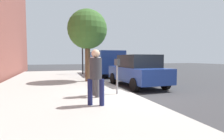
# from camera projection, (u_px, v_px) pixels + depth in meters

# --- Properties ---
(ground_plane) EXTENTS (80.00, 80.00, 0.00)m
(ground_plane) POSITION_uv_depth(u_px,v_px,m) (129.00, 95.00, 7.67)
(ground_plane) COLOR #38383A
(ground_plane) RESTS_ON ground
(sidewalk_slab) EXTENTS (28.00, 6.00, 0.15)m
(sidewalk_slab) POSITION_uv_depth(u_px,v_px,m) (57.00, 98.00, 6.71)
(sidewalk_slab) COLOR #A8A59E
(sidewalk_slab) RESTS_ON ground_plane
(parking_meter) EXTENTS (0.36, 0.12, 1.41)m
(parking_meter) POSITION_uv_depth(u_px,v_px,m) (117.00, 69.00, 7.05)
(parking_meter) COLOR gray
(parking_meter) RESTS_ON sidewalk_slab
(pedestrian_at_meter) EXTENTS (0.53, 0.38, 1.74)m
(pedestrian_at_meter) POSITION_uv_depth(u_px,v_px,m) (96.00, 69.00, 6.62)
(pedestrian_at_meter) COLOR #47474C
(pedestrian_at_meter) RESTS_ON sidewalk_slab
(pedestrian_bystander) EXTENTS (0.37, 0.48, 1.70)m
(pedestrian_bystander) POSITION_uv_depth(u_px,v_px,m) (96.00, 73.00, 5.34)
(pedestrian_bystander) COLOR #191E4C
(pedestrian_bystander) RESTS_ON sidewalk_slab
(parked_sedan_near) EXTENTS (4.44, 2.05, 1.77)m
(parked_sedan_near) POSITION_uv_depth(u_px,v_px,m) (137.00, 71.00, 9.86)
(parked_sedan_near) COLOR navy
(parked_sedan_near) RESTS_ON ground_plane
(parked_van_far) EXTENTS (5.26, 2.25, 2.18)m
(parked_van_far) POSITION_uv_depth(u_px,v_px,m) (105.00, 62.00, 15.81)
(parked_van_far) COLOR navy
(parked_van_far) RESTS_ON ground_plane
(street_tree) EXTENTS (2.43, 2.43, 4.43)m
(street_tree) POSITION_uv_depth(u_px,v_px,m) (87.00, 30.00, 10.87)
(street_tree) COLOR brown
(street_tree) RESTS_ON sidewalk_slab
(traffic_signal) EXTENTS (0.24, 0.44, 3.60)m
(traffic_signal) POSITION_uv_depth(u_px,v_px,m) (84.00, 47.00, 16.03)
(traffic_signal) COLOR black
(traffic_signal) RESTS_ON sidewalk_slab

